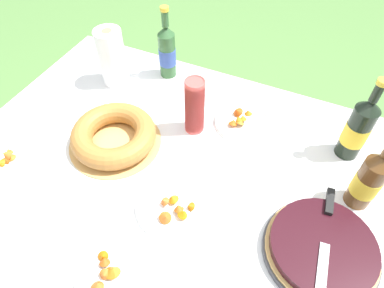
{
  "coord_description": "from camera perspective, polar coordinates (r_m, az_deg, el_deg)",
  "views": [
    {
      "loc": [
        0.28,
        -0.59,
        1.71
      ],
      "look_at": [
        -0.04,
        0.11,
        0.83
      ],
      "focal_mm": 32.0,
      "sensor_mm": 36.0,
      "label": 1
    }
  ],
  "objects": [
    {
      "name": "cup_stack",
      "position": [
        1.23,
        0.43,
        6.28
      ],
      "size": [
        0.07,
        0.07,
        0.23
      ],
      "color": "#E04C47",
      "rests_on": "tablecloth"
    },
    {
      "name": "garden_table",
      "position": [
        1.21,
        -0.43,
        -7.98
      ],
      "size": [
        1.67,
        1.17,
        0.76
      ],
      "color": "#A87A47",
      "rests_on": "ground_plane"
    },
    {
      "name": "berry_tart",
      "position": [
        1.07,
        20.79,
        -16.01
      ],
      "size": [
        0.33,
        0.33,
        0.06
      ],
      "color": "#38383D",
      "rests_on": "tablecloth"
    },
    {
      "name": "snack_plate_far",
      "position": [
        1.33,
        8.31,
        3.77
      ],
      "size": [
        0.22,
        0.22,
        0.06
      ],
      "color": "white",
      "rests_on": "tablecloth"
    },
    {
      "name": "cider_bottle_green",
      "position": [
        1.49,
        -4.17,
        15.15
      ],
      "size": [
        0.07,
        0.07,
        0.31
      ],
      "color": "#2D562D",
      "rests_on": "tablecloth"
    },
    {
      "name": "tablecloth",
      "position": [
        1.17,
        -0.44,
        -6.58
      ],
      "size": [
        1.68,
        1.18,
        0.1
      ],
      "color": "white",
      "rests_on": "garden_table"
    },
    {
      "name": "cider_bottle_amber",
      "position": [
        1.15,
        27.44,
        -5.32
      ],
      "size": [
        0.08,
        0.08,
        0.31
      ],
      "color": "brown",
      "rests_on": "tablecloth"
    },
    {
      "name": "snack_plate_left",
      "position": [
        1.09,
        -3.32,
        -10.31
      ],
      "size": [
        0.23,
        0.23,
        0.05
      ],
      "color": "white",
      "rests_on": "tablecloth"
    },
    {
      "name": "juice_bottle_red",
      "position": [
        1.26,
        25.92,
        2.3
      ],
      "size": [
        0.08,
        0.08,
        0.33
      ],
      "color": "black",
      "rests_on": "tablecloth"
    },
    {
      "name": "paper_towel_roll",
      "position": [
        1.48,
        -13.18,
        13.87
      ],
      "size": [
        0.11,
        0.11,
        0.24
      ],
      "color": "white",
      "rests_on": "tablecloth"
    },
    {
      "name": "snack_plate_near",
      "position": [
        1.02,
        -13.33,
        -20.18
      ],
      "size": [
        0.21,
        0.21,
        0.05
      ],
      "color": "white",
      "rests_on": "tablecloth"
    },
    {
      "name": "bundt_cake",
      "position": [
        1.26,
        -12.89,
        1.4
      ],
      "size": [
        0.34,
        0.34,
        0.08
      ],
      "color": "tan",
      "rests_on": "tablecloth"
    },
    {
      "name": "snack_plate_right",
      "position": [
        1.35,
        -28.85,
        -2.97
      ],
      "size": [
        0.19,
        0.19,
        0.06
      ],
      "color": "white",
      "rests_on": "tablecloth"
    },
    {
      "name": "ground_plane",
      "position": [
        1.84,
        -0.3,
        -19.87
      ],
      "size": [
        16.0,
        16.0,
        0.0
      ],
      "primitive_type": "plane",
      "color": "#568442"
    },
    {
      "name": "serving_knife",
      "position": [
        1.06,
        21.47,
        -13.78
      ],
      "size": [
        0.06,
        0.38,
        0.01
      ],
      "rotation": [
        0.0,
        0.0,
        4.8
      ],
      "color": "silver",
      "rests_on": "berry_tart"
    }
  ]
}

